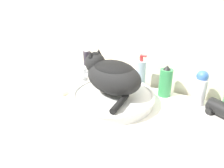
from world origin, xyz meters
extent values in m
cube|color=beige|center=(0.00, 0.59, 1.20)|extent=(8.00, 0.05, 2.40)
cube|color=white|center=(0.00, 0.27, 0.45)|extent=(1.27, 0.53, 0.90)
cylinder|color=silver|center=(0.03, 0.26, 0.92)|extent=(0.39, 0.39, 0.05)
torus|color=silver|center=(0.03, 0.26, 0.94)|extent=(0.41, 0.41, 0.02)
ellipsoid|color=black|center=(0.03, 0.26, 1.03)|extent=(0.31, 0.21, 0.16)
ellipsoid|color=black|center=(0.03, 0.26, 1.08)|extent=(0.23, 0.17, 0.07)
sphere|color=black|center=(-0.09, 0.27, 1.08)|extent=(0.10, 0.10, 0.10)
sphere|color=black|center=(-0.09, 0.27, 1.11)|extent=(0.06, 0.06, 0.06)
cone|color=black|center=(-0.08, 0.30, 1.13)|extent=(0.03, 0.03, 0.03)
cone|color=black|center=(-0.09, 0.24, 1.13)|extent=(0.03, 0.03, 0.03)
cylinder|color=black|center=(0.12, 0.16, 0.97)|extent=(0.05, 0.16, 0.03)
cylinder|color=silver|center=(-0.21, 0.32, 0.93)|extent=(0.04, 0.04, 0.07)
cylinder|color=silver|center=(-0.15, 0.30, 1.00)|extent=(0.14, 0.06, 0.09)
cylinder|color=silver|center=(-0.21, 0.32, 0.99)|extent=(0.06, 0.06, 0.06)
cylinder|color=#338C4C|center=(0.22, 0.47, 0.97)|extent=(0.07, 0.07, 0.15)
cone|color=black|center=(0.22, 0.47, 1.06)|extent=(0.04, 0.04, 0.02)
cylinder|color=silver|center=(0.07, 0.47, 0.98)|extent=(0.06, 0.06, 0.17)
cylinder|color=red|center=(0.07, 0.47, 1.08)|extent=(0.02, 0.02, 0.02)
cylinder|color=red|center=(0.08, 0.47, 1.10)|extent=(0.03, 0.01, 0.01)
cylinder|color=#28232D|center=(-0.31, 0.47, 0.98)|extent=(0.05, 0.05, 0.17)
cone|color=#B7B7BC|center=(-0.31, 0.47, 1.07)|extent=(0.03, 0.03, 0.02)
cylinder|color=silver|center=(0.39, 0.47, 0.96)|extent=(0.06, 0.06, 0.14)
sphere|color=#3866AD|center=(0.39, 0.47, 1.05)|extent=(0.06, 0.06, 0.06)
cylinder|color=black|center=(0.47, 0.43, 0.91)|extent=(0.07, 0.09, 0.03)
cube|color=beige|center=(-0.27, 0.18, 0.91)|extent=(0.08, 0.04, 0.02)
camera|label=1|loc=(0.50, -0.49, 1.41)|focal=32.00mm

